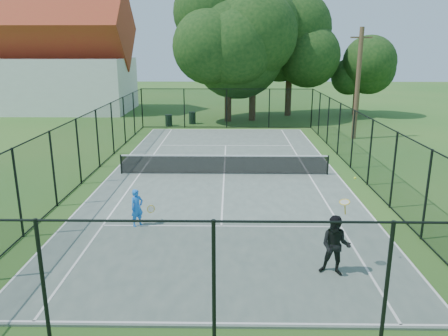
{
  "coord_description": "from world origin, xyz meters",
  "views": [
    {
      "loc": [
        0.3,
        -20.34,
        6.01
      ],
      "look_at": [
        0.04,
        -3.0,
        1.2
      ],
      "focal_mm": 35.0,
      "sensor_mm": 36.0,
      "label": 1
    }
  ],
  "objects_px": {
    "trash_bin_left": "(169,120)",
    "player_blue": "(137,208)",
    "tennis_net": "(224,164)",
    "player_black": "(336,246)",
    "trash_bin_right": "(192,118)",
    "utility_pole": "(358,84)"
  },
  "relations": [
    {
      "from": "trash_bin_left",
      "to": "trash_bin_right",
      "type": "height_order",
      "value": "trash_bin_right"
    },
    {
      "from": "tennis_net",
      "to": "player_black",
      "type": "xyz_separation_m",
      "value": [
        3.12,
        -9.63,
        0.32
      ]
    },
    {
      "from": "tennis_net",
      "to": "player_black",
      "type": "distance_m",
      "value": 10.13
    },
    {
      "from": "tennis_net",
      "to": "trash_bin_right",
      "type": "distance_m",
      "value": 15.01
    },
    {
      "from": "trash_bin_left",
      "to": "player_blue",
      "type": "xyz_separation_m",
      "value": [
        1.7,
        -20.15,
        0.26
      ]
    },
    {
      "from": "trash_bin_left",
      "to": "player_blue",
      "type": "bearing_deg",
      "value": -85.17
    },
    {
      "from": "tennis_net",
      "to": "player_blue",
      "type": "height_order",
      "value": "player_blue"
    },
    {
      "from": "player_blue",
      "to": "tennis_net",
      "type": "bearing_deg",
      "value": 65.6
    },
    {
      "from": "trash_bin_left",
      "to": "player_black",
      "type": "relative_size",
      "value": 0.35
    },
    {
      "from": "player_blue",
      "to": "player_black",
      "type": "relative_size",
      "value": 0.51
    },
    {
      "from": "utility_pole",
      "to": "player_blue",
      "type": "xyz_separation_m",
      "value": [
        -11.58,
        -15.37,
        -2.99
      ]
    },
    {
      "from": "tennis_net",
      "to": "player_blue",
      "type": "distance_m",
      "value": 6.99
    },
    {
      "from": "trash_bin_right",
      "to": "player_blue",
      "type": "distance_m",
      "value": 21.12
    },
    {
      "from": "player_blue",
      "to": "utility_pole",
      "type": "bearing_deg",
      "value": 53.01
    },
    {
      "from": "tennis_net",
      "to": "trash_bin_left",
      "type": "height_order",
      "value": "tennis_net"
    },
    {
      "from": "trash_bin_right",
      "to": "utility_pole",
      "type": "relative_size",
      "value": 0.13
    },
    {
      "from": "trash_bin_left",
      "to": "tennis_net",
      "type": "bearing_deg",
      "value": -71.59
    },
    {
      "from": "trash_bin_left",
      "to": "trash_bin_right",
      "type": "bearing_deg",
      "value": 28.3
    },
    {
      "from": "trash_bin_right",
      "to": "utility_pole",
      "type": "xyz_separation_m",
      "value": [
        11.49,
        -5.75,
        3.2
      ]
    },
    {
      "from": "utility_pole",
      "to": "player_blue",
      "type": "relative_size",
      "value": 5.58
    },
    {
      "from": "trash_bin_right",
      "to": "utility_pole",
      "type": "bearing_deg",
      "value": -26.57
    },
    {
      "from": "trash_bin_left",
      "to": "player_black",
      "type": "distance_m",
      "value": 24.66
    }
  ]
}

